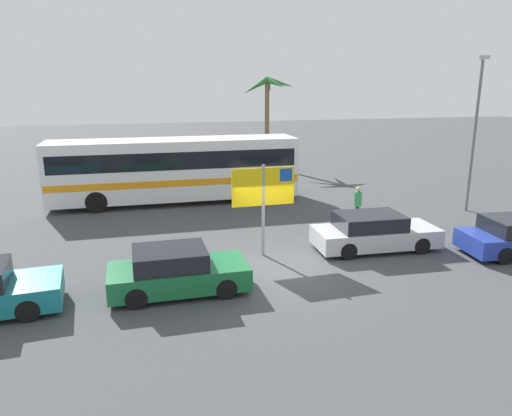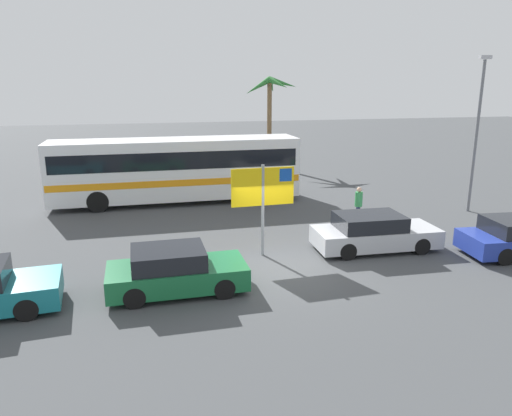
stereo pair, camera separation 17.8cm
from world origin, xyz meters
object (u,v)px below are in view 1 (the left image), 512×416
car_green (176,271)px  pedestrian_near_sign (358,202)px  ferry_sign (265,190)px  car_silver (374,232)px  bus_front_coach (175,167)px

car_green → pedestrian_near_sign: pedestrian_near_sign is taller
ferry_sign → car_silver: bearing=-7.5°
car_silver → car_green: bearing=-162.4°
car_green → pedestrian_near_sign: size_ratio=2.46×
ferry_sign → bus_front_coach: bearing=103.1°
bus_front_coach → pedestrian_near_sign: size_ratio=7.56×
car_green → ferry_sign: bearing=35.4°
ferry_sign → car_green: bearing=-146.1°
bus_front_coach → pedestrian_near_sign: 9.23m
car_silver → pedestrian_near_sign: 3.28m
pedestrian_near_sign → car_silver: bearing=-67.3°
ferry_sign → pedestrian_near_sign: 5.76m
bus_front_coach → ferry_sign: ferry_sign is taller
ferry_sign → car_green: (-3.25, -2.36, -1.69)m
ferry_sign → pedestrian_near_sign: bearing=27.6°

